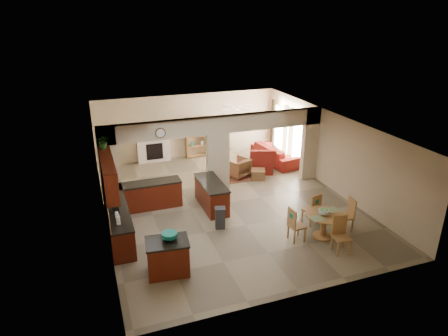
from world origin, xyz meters
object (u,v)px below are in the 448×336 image
object	(u,v)px
dining_table	(324,222)
sofa	(275,154)
armchair	(238,167)
kitchen_island	(168,257)

from	to	relation	value
dining_table	sofa	size ratio (longest dim) A/B	0.44
sofa	armchair	distance (m)	2.29
kitchen_island	armchair	size ratio (longest dim) A/B	1.40
sofa	armchair	xyz separation A→B (m)	(-2.10, -0.93, 0.00)
kitchen_island	sofa	world-z (taller)	kitchen_island
kitchen_island	dining_table	distance (m)	4.58
armchair	kitchen_island	bearing A→B (deg)	28.53
armchair	sofa	bearing A→B (deg)	179.49
sofa	kitchen_island	bearing A→B (deg)	128.00
kitchen_island	dining_table	world-z (taller)	kitchen_island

